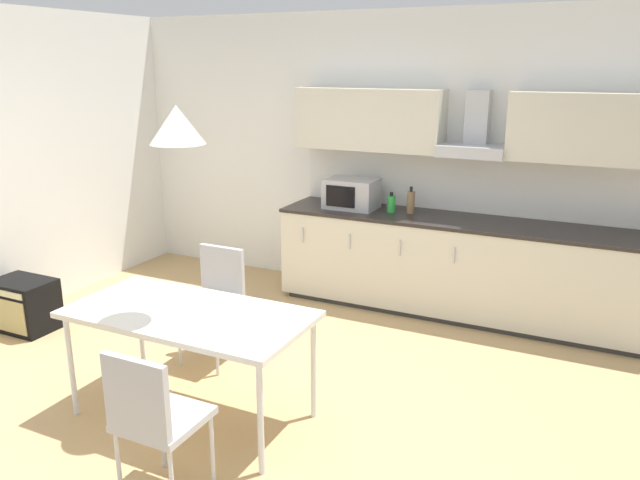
{
  "coord_description": "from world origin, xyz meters",
  "views": [
    {
      "loc": [
        2.03,
        -3.17,
        2.22
      ],
      "look_at": [
        0.18,
        0.66,
        1.0
      ],
      "focal_mm": 35.0,
      "sensor_mm": 36.0,
      "label": 1
    }
  ],
  "objects": [
    {
      "name": "dining_table",
      "position": [
        -0.27,
        -0.29,
        0.68
      ],
      "size": [
        1.53,
        0.77,
        0.73
      ],
      "color": "silver",
      "rests_on": "ground_plane"
    },
    {
      "name": "bottle_green",
      "position": [
        0.18,
        2.18,
        0.96
      ],
      "size": [
        0.08,
        0.08,
        0.19
      ],
      "color": "green",
      "rests_on": "kitchen_counter"
    },
    {
      "name": "pendant_lamp",
      "position": [
        -0.27,
        -0.29,
        1.87
      ],
      "size": [
        0.32,
        0.32,
        0.22
      ],
      "primitive_type": "cone",
      "color": "silver"
    },
    {
      "name": "ground_plane",
      "position": [
        0.0,
        0.0,
        -0.01
      ],
      "size": [
        8.28,
        7.5,
        0.02
      ],
      "primitive_type": "cube",
      "color": "tan"
    },
    {
      "name": "microwave",
      "position": [
        -0.21,
        2.17,
        1.02
      ],
      "size": [
        0.48,
        0.35,
        0.28
      ],
      "color": "#ADADB2",
      "rests_on": "kitchen_counter"
    },
    {
      "name": "chair_near_right",
      "position": [
        0.08,
        -1.05,
        0.53
      ],
      "size": [
        0.4,
        0.4,
        0.87
      ],
      "color": "#B2B2B7",
      "rests_on": "ground_plane"
    },
    {
      "name": "chair_far_left",
      "position": [
        -0.61,
        0.48,
        0.53
      ],
      "size": [
        0.4,
        0.4,
        0.87
      ],
      "color": "#B2B2B7",
      "rests_on": "ground_plane"
    },
    {
      "name": "guitar_amp",
      "position": [
        -2.41,
        0.2,
        0.22
      ],
      "size": [
        0.52,
        0.37,
        0.44
      ],
      "color": "black",
      "rests_on": "ground_plane"
    },
    {
      "name": "backsplash_tile",
      "position": [
        0.87,
        2.49,
        1.13
      ],
      "size": [
        3.35,
        0.02,
        0.51
      ],
      "primitive_type": "cube",
      "color": "silver",
      "rests_on": "kitchen_counter"
    },
    {
      "name": "wall_back",
      "position": [
        0.0,
        2.55,
        1.34
      ],
      "size": [
        6.62,
        0.1,
        2.69
      ],
      "primitive_type": "cube",
      "color": "white",
      "rests_on": "ground_plane"
    },
    {
      "name": "bottle_brown",
      "position": [
        0.36,
        2.21,
        0.99
      ],
      "size": [
        0.07,
        0.07,
        0.25
      ],
      "color": "brown",
      "rests_on": "kitchen_counter"
    },
    {
      "name": "kitchen_counter",
      "position": [
        0.87,
        2.17,
        0.44
      ],
      "size": [
        3.37,
        0.68,
        0.88
      ],
      "color": "#333333",
      "rests_on": "ground_plane"
    },
    {
      "name": "upper_wall_cabinets",
      "position": [
        0.87,
        2.33,
        1.7
      ],
      "size": [
        3.35,
        0.4,
        0.56
      ],
      "color": "beige"
    }
  ]
}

